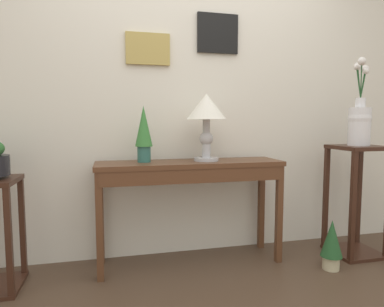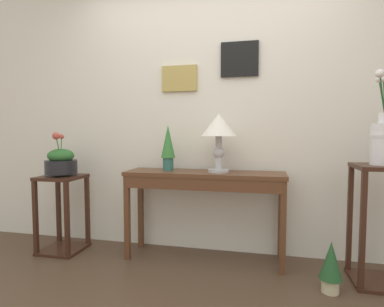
{
  "view_description": "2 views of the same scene",
  "coord_description": "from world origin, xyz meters",
  "px_view_note": "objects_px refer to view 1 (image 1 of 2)",
  "views": [
    {
      "loc": [
        -0.61,
        -1.26,
        1.07
      ],
      "look_at": [
        -0.01,
        1.17,
        0.84
      ],
      "focal_mm": 31.46,
      "sensor_mm": 36.0,
      "label": 1
    },
    {
      "loc": [
        0.46,
        -1.44,
        1.12
      ],
      "look_at": [
        -0.15,
        1.2,
        0.94
      ],
      "focal_mm": 28.67,
      "sensor_mm": 36.0,
      "label": 2
    }
  ],
  "objects_px": {
    "potted_plant_on_console": "(144,131)",
    "flower_vase_tall_right": "(360,120)",
    "console_table": "(191,176)",
    "table_lamp": "(206,112)",
    "pedestal_stand_right": "(356,200)",
    "potted_plant_floor": "(332,243)"
  },
  "relations": [
    {
      "from": "pedestal_stand_right",
      "to": "table_lamp",
      "type": "bearing_deg",
      "value": 172.78
    },
    {
      "from": "potted_plant_on_console",
      "to": "pedestal_stand_right",
      "type": "height_order",
      "value": "potted_plant_on_console"
    },
    {
      "from": "table_lamp",
      "to": "flower_vase_tall_right",
      "type": "relative_size",
      "value": 0.75
    },
    {
      "from": "table_lamp",
      "to": "potted_plant_on_console",
      "type": "xyz_separation_m",
      "value": [
        -0.46,
        0.03,
        -0.14
      ]
    },
    {
      "from": "potted_plant_on_console",
      "to": "flower_vase_tall_right",
      "type": "distance_m",
      "value": 1.69
    },
    {
      "from": "potted_plant_on_console",
      "to": "console_table",
      "type": "bearing_deg",
      "value": -9.06
    },
    {
      "from": "pedestal_stand_right",
      "to": "potted_plant_floor",
      "type": "relative_size",
      "value": 2.41
    },
    {
      "from": "console_table",
      "to": "potted_plant_floor",
      "type": "bearing_deg",
      "value": -19.62
    },
    {
      "from": "potted_plant_on_console",
      "to": "flower_vase_tall_right",
      "type": "height_order",
      "value": "flower_vase_tall_right"
    },
    {
      "from": "table_lamp",
      "to": "potted_plant_on_console",
      "type": "bearing_deg",
      "value": 176.25
    },
    {
      "from": "console_table",
      "to": "table_lamp",
      "type": "bearing_deg",
      "value": 10.56
    },
    {
      "from": "console_table",
      "to": "potted_plant_on_console",
      "type": "xyz_separation_m",
      "value": [
        -0.34,
        0.05,
        0.34
      ]
    },
    {
      "from": "flower_vase_tall_right",
      "to": "table_lamp",
      "type": "bearing_deg",
      "value": 172.77
    },
    {
      "from": "table_lamp",
      "to": "pedestal_stand_right",
      "type": "height_order",
      "value": "table_lamp"
    },
    {
      "from": "console_table",
      "to": "potted_plant_floor",
      "type": "distance_m",
      "value": 1.13
    },
    {
      "from": "table_lamp",
      "to": "pedestal_stand_right",
      "type": "xyz_separation_m",
      "value": [
        1.21,
        -0.15,
        -0.7
      ]
    },
    {
      "from": "table_lamp",
      "to": "flower_vase_tall_right",
      "type": "bearing_deg",
      "value": -7.23
    },
    {
      "from": "console_table",
      "to": "table_lamp",
      "type": "distance_m",
      "value": 0.49
    },
    {
      "from": "flower_vase_tall_right",
      "to": "potted_plant_floor",
      "type": "relative_size",
      "value": 1.82
    },
    {
      "from": "console_table",
      "to": "pedestal_stand_right",
      "type": "xyz_separation_m",
      "value": [
        1.34,
        -0.13,
        -0.23
      ]
    },
    {
      "from": "pedestal_stand_right",
      "to": "flower_vase_tall_right",
      "type": "distance_m",
      "value": 0.65
    },
    {
      "from": "console_table",
      "to": "table_lamp",
      "type": "relative_size",
      "value": 2.75
    }
  ]
}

